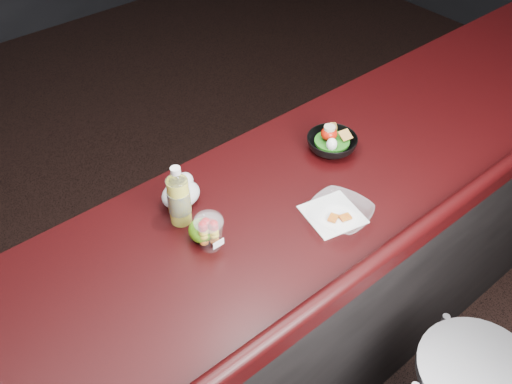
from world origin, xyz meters
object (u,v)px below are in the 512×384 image
Objects in this scene: lemonade_bottle at (179,199)px; fruit_cup at (209,230)px; takeout_bowl at (340,214)px; green_apple at (202,230)px; snack_bowl at (332,143)px.

fruit_cup is (0.01, -0.14, -0.02)m from lemonade_bottle.
lemonade_bottle reaches higher than takeout_bowl.
takeout_bowl is at bearing -39.51° from lemonade_bottle.
lemonade_bottle is at bearing 92.11° from fruit_cup.
fruit_cup is 0.04m from green_apple.
lemonade_bottle is at bearing 91.48° from green_apple.
green_apple is at bearing 151.40° from takeout_bowl.
snack_bowl is at bearing 48.64° from takeout_bowl.
lemonade_bottle is 0.92× the size of takeout_bowl.
snack_bowl is 0.93× the size of takeout_bowl.
takeout_bowl is (0.36, -0.30, -0.06)m from lemonade_bottle.
fruit_cup reaches higher than snack_bowl.
takeout_bowl is at bearing -131.36° from snack_bowl.
fruit_cup is at bearing 155.65° from takeout_bowl.
snack_bowl reaches higher than takeout_bowl.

